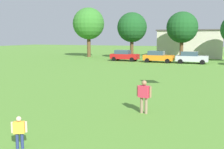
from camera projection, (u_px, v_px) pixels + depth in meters
The scene contains 10 objects.
ground_plane at pixel (156, 67), 33.69m from camera, with size 160.00×160.00×0.00m, color #568C33.
child_kite_flyer at pixel (19, 130), 8.92m from camera, with size 0.47×0.35×1.10m.
adult_bystander at pixel (144, 94), 13.06m from camera, with size 0.76×0.39×1.62m.
parked_car_red_0 at pixel (124, 55), 42.22m from camera, with size 4.30×2.02×1.68m.
parked_car_orange_1 at pixel (158, 57), 39.62m from camera, with size 4.30×2.02×1.68m.
parked_car_silver_2 at pixel (191, 57), 37.96m from camera, with size 4.30×2.02×1.68m.
tree_far_left at pixel (89, 24), 50.19m from camera, with size 5.81×5.81×9.06m.
tree_left at pixel (132, 27), 46.06m from camera, with size 5.03×5.03×7.83m.
tree_right at pixel (182, 27), 42.85m from camera, with size 4.91×4.91×7.66m.
house_left at pixel (191, 43), 50.32m from camera, with size 11.50×7.90×5.00m.
Camera 1 is at (7.54, -3.10, 3.66)m, focal length 43.68 mm.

